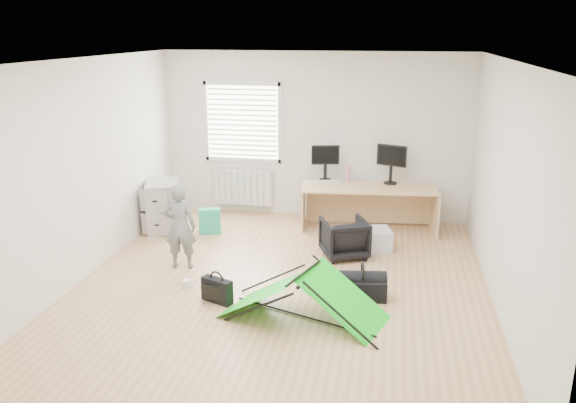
% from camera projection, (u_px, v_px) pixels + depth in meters
% --- Properties ---
extents(ground, '(5.50, 5.50, 0.00)m').
position_uv_depth(ground, '(282.00, 284.00, 6.95)').
color(ground, tan).
rests_on(ground, ground).
extents(back_wall, '(5.00, 0.02, 2.70)m').
position_uv_depth(back_wall, '(315.00, 136.00, 9.14)').
color(back_wall, silver).
rests_on(back_wall, ground).
extents(window, '(1.20, 0.06, 1.20)m').
position_uv_depth(window, '(242.00, 122.00, 9.25)').
color(window, silver).
rests_on(window, back_wall).
extents(radiator, '(1.00, 0.12, 0.60)m').
position_uv_depth(radiator, '(243.00, 187.00, 9.54)').
color(radiator, silver).
rests_on(radiator, back_wall).
extents(desk, '(2.12, 0.86, 0.70)m').
position_uv_depth(desk, '(368.00, 209.00, 8.71)').
color(desk, tan).
rests_on(desk, ground).
extents(filing_cabinet, '(0.70, 0.80, 0.77)m').
position_uv_depth(filing_cabinet, '(163.00, 206.00, 8.72)').
color(filing_cabinet, '#999B9E').
rests_on(filing_cabinet, ground).
extents(monitor_left, '(0.45, 0.19, 0.42)m').
position_uv_depth(monitor_left, '(325.00, 168.00, 8.93)').
color(monitor_left, black).
rests_on(monitor_left, desk).
extents(monitor_right, '(0.48, 0.26, 0.45)m').
position_uv_depth(monitor_right, '(391.00, 169.00, 8.74)').
color(monitor_right, black).
rests_on(monitor_right, desk).
extents(keyboard, '(0.52, 0.32, 0.02)m').
position_uv_depth(keyboard, '(326.00, 182.00, 8.85)').
color(keyboard, beige).
rests_on(keyboard, desk).
extents(thermos, '(0.10, 0.10, 0.27)m').
position_uv_depth(thermos, '(348.00, 173.00, 8.90)').
color(thermos, '#CE738D').
rests_on(thermos, desk).
extents(office_chair, '(0.77, 0.78, 0.54)m').
position_uv_depth(office_chair, '(344.00, 238.00, 7.73)').
color(office_chair, black).
rests_on(office_chair, ground).
extents(person, '(0.45, 0.32, 1.14)m').
position_uv_depth(person, '(180.00, 226.00, 7.28)').
color(person, slate).
rests_on(person, ground).
extents(kite, '(1.87, 1.28, 0.53)m').
position_uv_depth(kite, '(303.00, 295.00, 6.07)').
color(kite, '#13D11A').
rests_on(kite, ground).
extents(storage_crate, '(0.64, 0.52, 0.31)m').
position_uv_depth(storage_crate, '(370.00, 240.00, 7.99)').
color(storage_crate, silver).
rests_on(storage_crate, ground).
extents(tote_bag, '(0.36, 0.24, 0.39)m').
position_uv_depth(tote_bag, '(210.00, 221.00, 8.63)').
color(tote_bag, '#21A17B').
rests_on(tote_bag, ground).
extents(laptop_bag, '(0.40, 0.25, 0.29)m').
position_uv_depth(laptop_bag, '(217.00, 290.00, 6.46)').
color(laptop_bag, black).
rests_on(laptop_bag, ground).
extents(white_box, '(0.12, 0.12, 0.10)m').
position_uv_depth(white_box, '(186.00, 284.00, 6.85)').
color(white_box, silver).
rests_on(white_box, ground).
extents(duffel_bag, '(0.59, 0.36, 0.24)m').
position_uv_depth(duffel_bag, '(362.00, 289.00, 6.55)').
color(duffel_bag, black).
rests_on(duffel_bag, ground).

